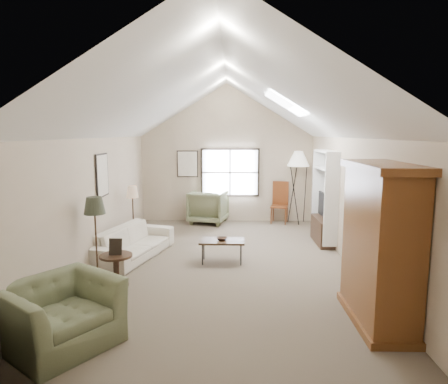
{
  "coord_description": "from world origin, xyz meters",
  "views": [
    {
      "loc": [
        0.18,
        -7.68,
        2.6
      ],
      "look_at": [
        0.0,
        0.4,
        1.4
      ],
      "focal_mm": 32.0,
      "sensor_mm": 36.0,
      "label": 1
    }
  ],
  "objects_px": {
    "armoire": "(380,245)",
    "armchair_near": "(60,314)",
    "sofa": "(134,242)",
    "armchair_far": "(209,207)",
    "side_chair": "(279,203)",
    "side_table": "(116,270)",
    "coffee_table": "(222,251)"
  },
  "relations": [
    {
      "from": "armoire",
      "to": "armchair_near",
      "type": "bearing_deg",
      "value": -169.87
    },
    {
      "from": "sofa",
      "to": "armchair_far",
      "type": "relative_size",
      "value": 2.13
    },
    {
      "from": "side_chair",
      "to": "sofa",
      "type": "bearing_deg",
      "value": -122.29
    },
    {
      "from": "side_chair",
      "to": "side_table",
      "type": "bearing_deg",
      "value": -110.35
    },
    {
      "from": "coffee_table",
      "to": "side_chair",
      "type": "bearing_deg",
      "value": 66.41
    },
    {
      "from": "armoire",
      "to": "armchair_far",
      "type": "height_order",
      "value": "armoire"
    },
    {
      "from": "armoire",
      "to": "side_table",
      "type": "bearing_deg",
      "value": 163.1
    },
    {
      "from": "coffee_table",
      "to": "side_table",
      "type": "distance_m",
      "value": 2.2
    },
    {
      "from": "sofa",
      "to": "armchair_near",
      "type": "xyz_separation_m",
      "value": [
        -0.02,
        -3.54,
        0.09
      ]
    },
    {
      "from": "coffee_table",
      "to": "sofa",
      "type": "bearing_deg",
      "value": 170.84
    },
    {
      "from": "armoire",
      "to": "armchair_far",
      "type": "xyz_separation_m",
      "value": [
        -2.7,
        6.1,
        -0.63
      ]
    },
    {
      "from": "coffee_table",
      "to": "side_chair",
      "type": "distance_m",
      "value": 3.94
    },
    {
      "from": "coffee_table",
      "to": "side_table",
      "type": "relative_size",
      "value": 1.63
    },
    {
      "from": "armchair_near",
      "to": "coffee_table",
      "type": "distance_m",
      "value": 3.76
    },
    {
      "from": "sofa",
      "to": "side_table",
      "type": "xyz_separation_m",
      "value": [
        0.1,
        -1.6,
        -0.05
      ]
    },
    {
      "from": "armchair_near",
      "to": "side_table",
      "type": "height_order",
      "value": "armchair_near"
    },
    {
      "from": "sofa",
      "to": "coffee_table",
      "type": "height_order",
      "value": "sofa"
    },
    {
      "from": "side_table",
      "to": "side_chair",
      "type": "height_order",
      "value": "side_chair"
    },
    {
      "from": "armchair_near",
      "to": "armoire",
      "type": "bearing_deg",
      "value": -43.68
    },
    {
      "from": "sofa",
      "to": "coffee_table",
      "type": "xyz_separation_m",
      "value": [
        1.87,
        -0.3,
        -0.09
      ]
    },
    {
      "from": "sofa",
      "to": "side_chair",
      "type": "xyz_separation_m",
      "value": [
        3.44,
        3.29,
        0.28
      ]
    },
    {
      "from": "side_table",
      "to": "coffee_table",
      "type": "bearing_deg",
      "value": 36.28
    },
    {
      "from": "armchair_far",
      "to": "side_table",
      "type": "relative_size",
      "value": 1.87
    },
    {
      "from": "side_table",
      "to": "side_chair",
      "type": "bearing_deg",
      "value": 55.69
    },
    {
      "from": "armchair_near",
      "to": "side_table",
      "type": "bearing_deg",
      "value": 32.62
    },
    {
      "from": "armchair_far",
      "to": "side_chair",
      "type": "distance_m",
      "value": 2.06
    },
    {
      "from": "sofa",
      "to": "side_table",
      "type": "relative_size",
      "value": 3.99
    },
    {
      "from": "armoire",
      "to": "sofa",
      "type": "xyz_separation_m",
      "value": [
        -4.08,
        2.81,
        -0.78
      ]
    },
    {
      "from": "armchair_far",
      "to": "side_chair",
      "type": "relative_size",
      "value": 0.86
    },
    {
      "from": "side_chair",
      "to": "armchair_near",
      "type": "bearing_deg",
      "value": -102.87
    },
    {
      "from": "armchair_near",
      "to": "side_chair",
      "type": "xyz_separation_m",
      "value": [
        3.46,
        6.83,
        0.19
      ]
    },
    {
      "from": "side_chair",
      "to": "coffee_table",
      "type": "bearing_deg",
      "value": -99.62
    }
  ]
}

